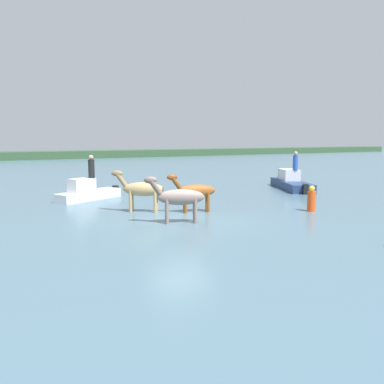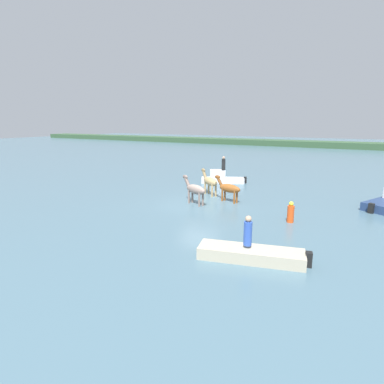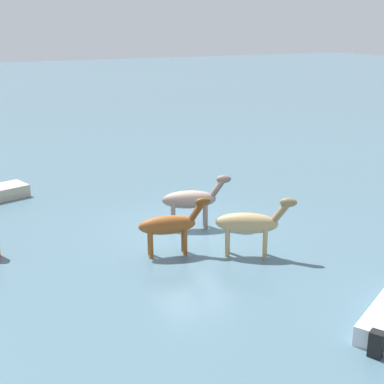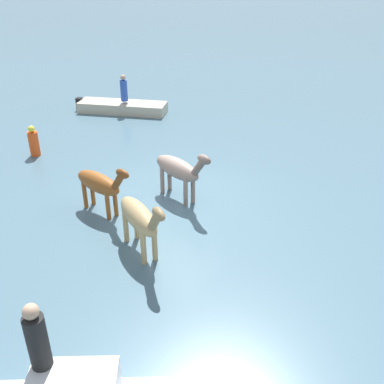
% 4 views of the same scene
% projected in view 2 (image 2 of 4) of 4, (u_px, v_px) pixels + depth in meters
% --- Properties ---
extents(ground_plane, '(184.10, 184.10, 0.00)m').
position_uv_depth(ground_plane, '(198.00, 204.00, 20.45)').
color(ground_plane, '#476675').
extents(distant_shoreline, '(165.69, 6.00, 2.40)m').
position_uv_depth(distant_shoreline, '(320.00, 147.00, 65.23)').
color(distant_shoreline, '#314E32').
rests_on(distant_shoreline, ground_plane).
extents(horse_lead, '(2.25, 1.22, 1.79)m').
position_uv_depth(horse_lead, '(195.00, 189.00, 20.14)').
color(horse_lead, gray).
rests_on(horse_lead, ground_plane).
extents(horse_chestnut_trailing, '(2.17, 0.93, 1.68)m').
position_uv_depth(horse_chestnut_trailing, '(229.00, 188.00, 20.76)').
color(horse_chestnut_trailing, brown).
rests_on(horse_chestnut_trailing, ground_plane).
extents(horse_dun_straggler, '(2.11, 1.65, 1.82)m').
position_uv_depth(horse_dun_straggler, '(210.00, 181.00, 22.72)').
color(horse_dun_straggler, tan).
rests_on(horse_dun_straggler, ground_plane).
extents(boat_dinghy_port, '(4.31, 2.09, 0.72)m').
position_uv_depth(boat_dinghy_port, '(251.00, 256.00, 12.13)').
color(boat_dinghy_port, '#B7AD93').
rests_on(boat_dinghy_port, ground_plane).
extents(boat_launch_far, '(3.80, 2.56, 1.31)m').
position_uv_depth(boat_launch_far, '(222.00, 179.00, 27.34)').
color(boat_launch_far, silver).
rests_on(boat_launch_far, ground_plane).
extents(person_watcher_seated, '(0.32, 0.32, 1.19)m').
position_uv_depth(person_watcher_seated, '(248.00, 232.00, 12.04)').
color(person_watcher_seated, '#2D51B2').
rests_on(person_watcher_seated, boat_dinghy_port).
extents(person_spotter_bow, '(0.32, 0.32, 1.19)m').
position_uv_depth(person_spotter_bow, '(224.00, 164.00, 26.80)').
color(person_spotter_bow, black).
rests_on(person_spotter_bow, boat_launch_far).
extents(buoy_channel_marker, '(0.36, 0.36, 1.14)m').
position_uv_depth(buoy_channel_marker, '(291.00, 213.00, 16.63)').
color(buoy_channel_marker, '#E54C19').
rests_on(buoy_channel_marker, ground_plane).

